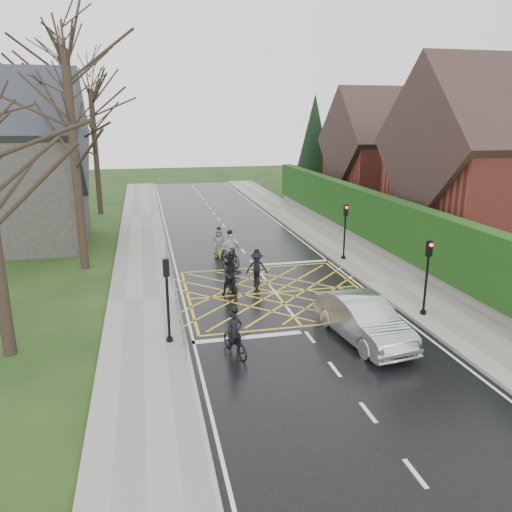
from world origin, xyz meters
name	(u,v)px	position (x,y,z in m)	size (l,w,h in m)	color
ground	(275,292)	(0.00, 0.00, 0.00)	(120.00, 120.00, 0.00)	black
road	(275,292)	(0.00, 0.00, 0.01)	(9.00, 80.00, 0.01)	black
sidewalk_right	(394,282)	(6.00, 0.00, 0.07)	(3.00, 80.00, 0.15)	gray
sidewalk_left	(143,301)	(-6.00, 0.00, 0.07)	(3.00, 80.00, 0.15)	gray
stone_wall	(373,245)	(7.75, 6.00, 0.35)	(0.50, 38.00, 0.70)	slate
hedge	(375,217)	(7.75, 6.00, 2.10)	(0.90, 38.00, 2.80)	black
house_near	(505,173)	(14.75, 4.00, 4.73)	(11.80, 9.80, 11.30)	maroon
house_far	(390,160)	(14.75, 18.00, 4.36)	(9.80, 8.80, 10.30)	maroon
conifer	(314,147)	(10.75, 26.00, 4.99)	(4.60, 4.60, 10.00)	black
church	(10,167)	(-13.54, 12.00, 4.93)	(8.80, 7.80, 11.00)	#2D2B28
tree_near	(71,116)	(-9.00, 6.00, 7.91)	(9.24, 9.24, 11.44)	black
tree_mid	(69,104)	(-10.00, 14.00, 8.63)	(10.08, 10.08, 12.48)	black
tree_far	(93,125)	(-9.30, 22.00, 7.19)	(8.40, 8.40, 10.40)	black
railing_south	(180,313)	(-4.65, -3.50, 0.78)	(0.05, 5.04, 1.03)	slate
railing_north	(168,259)	(-4.65, 4.00, 0.79)	(0.05, 6.04, 1.03)	slate
traffic_light_ne	(345,232)	(5.10, 4.20, 1.66)	(0.24, 0.31, 3.21)	black
traffic_light_se	(426,279)	(5.10, -4.20, 1.66)	(0.24, 0.31, 3.21)	black
traffic_light_sw	(168,301)	(-5.10, -4.50, 1.66)	(0.24, 0.31, 3.21)	black
cyclist_rear	(235,339)	(-2.94, -5.69, 0.55)	(1.06, 1.85, 1.70)	black
cyclist_back	(232,278)	(-2.02, 0.12, 0.80)	(0.96, 2.12, 2.10)	black
cyclist_mid	(257,272)	(-0.57, 1.29, 0.66)	(1.16, 1.93, 1.80)	black
cyclist_front	(230,253)	(-1.30, 4.66, 0.75)	(1.18, 2.10, 2.03)	black
cyclist_lead	(219,246)	(-1.59, 6.71, 0.61)	(0.84, 1.87, 1.77)	gold
car	(363,319)	(1.82, -5.59, 0.79)	(1.68, 4.81, 1.58)	#AEB1B5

